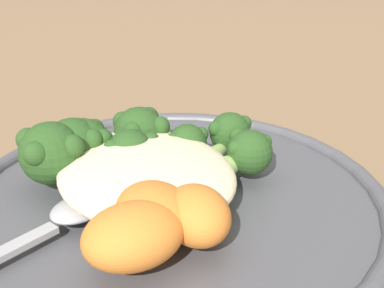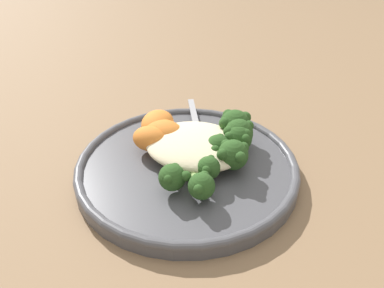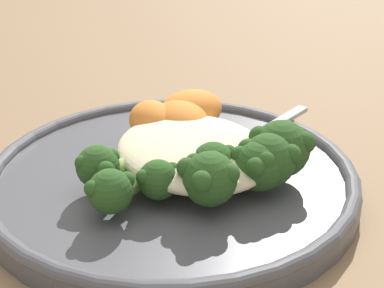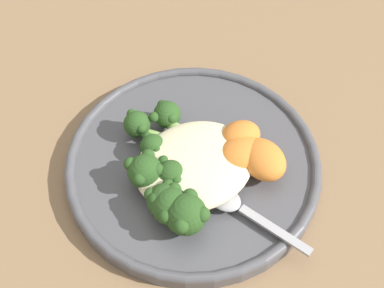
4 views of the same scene
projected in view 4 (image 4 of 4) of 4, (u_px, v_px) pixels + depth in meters
ground_plane at (193, 169)px, 0.61m from camera, size 4.00×4.00×0.00m
plate at (197, 166)px, 0.60m from camera, size 0.28×0.28×0.02m
quinoa_mound at (195, 165)px, 0.57m from camera, size 0.13×0.11×0.03m
broccoli_stalk_0 at (178, 129)px, 0.60m from camera, size 0.05×0.11×0.03m
broccoli_stalk_1 at (153, 132)px, 0.59m from camera, size 0.08×0.11×0.03m
broccoli_stalk_2 at (175, 152)px, 0.58m from camera, size 0.09×0.09×0.03m
broccoli_stalk_3 at (159, 168)px, 0.56m from camera, size 0.12×0.05×0.04m
broccoli_stalk_4 at (181, 171)px, 0.56m from camera, size 0.08×0.04×0.03m
broccoli_stalk_5 at (174, 193)px, 0.54m from camera, size 0.12×0.06×0.04m
broccoli_stalk_6 at (177, 199)px, 0.54m from camera, size 0.11×0.07×0.04m
broccoli_stalk_7 at (189, 208)px, 0.53m from camera, size 0.10×0.08×0.04m
sweet_potato_chunk_0 at (240, 136)px, 0.59m from camera, size 0.05×0.04×0.03m
sweet_potato_chunk_1 at (241, 154)px, 0.57m from camera, size 0.06×0.05×0.03m
sweet_potato_chunk_2 at (263, 159)px, 0.57m from camera, size 0.05×0.06×0.03m
spoon at (236, 204)px, 0.55m from camera, size 0.06×0.12×0.01m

